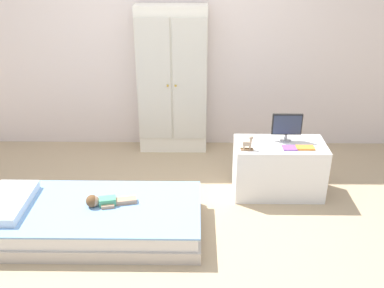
% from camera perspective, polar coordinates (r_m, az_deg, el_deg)
% --- Properties ---
extents(ground_plane, '(10.00, 10.00, 0.02)m').
position_cam_1_polar(ground_plane, '(3.67, -3.92, -10.34)').
color(ground_plane, tan).
extents(back_wall, '(6.40, 0.05, 2.70)m').
position_cam_1_polar(back_wall, '(4.61, -2.92, 15.69)').
color(back_wall, silver).
rests_on(back_wall, ground_plane).
extents(bed, '(1.71, 0.80, 0.23)m').
position_cam_1_polar(bed, '(3.59, -12.81, -9.52)').
color(bed, beige).
rests_on(bed, ground_plane).
extents(pillow, '(0.32, 0.57, 0.07)m').
position_cam_1_polar(pillow, '(3.71, -22.97, -7.01)').
color(pillow, silver).
rests_on(pillow, bed).
extents(doll, '(0.39, 0.16, 0.10)m').
position_cam_1_polar(doll, '(3.50, -11.71, -7.32)').
color(doll, '#4CA375').
rests_on(doll, bed).
extents(wardrobe, '(0.72, 0.28, 1.54)m').
position_cam_1_polar(wardrobe, '(4.58, -2.58, 8.19)').
color(wardrobe, white).
rests_on(wardrobe, ground_plane).
extents(tv_stand, '(0.79, 0.41, 0.49)m').
position_cam_1_polar(tv_stand, '(4.01, 11.22, -3.15)').
color(tv_stand, white).
rests_on(tv_stand, ground_plane).
extents(tv_monitor, '(0.26, 0.10, 0.25)m').
position_cam_1_polar(tv_monitor, '(3.91, 12.30, 2.38)').
color(tv_monitor, '#99999E').
rests_on(tv_monitor, tv_stand).
extents(rocking_horse_toy, '(0.11, 0.04, 0.13)m').
position_cam_1_polar(rocking_horse_toy, '(3.72, 7.36, 0.12)').
color(rocking_horse_toy, '#8E6642').
rests_on(rocking_horse_toy, tv_stand).
extents(book_purple, '(0.12, 0.10, 0.01)m').
position_cam_1_polar(book_purple, '(3.82, 12.64, -0.50)').
color(book_purple, '#8E51B2').
rests_on(book_purple, tv_stand).
extents(book_orange, '(0.16, 0.08, 0.02)m').
position_cam_1_polar(book_orange, '(3.85, 14.56, -0.47)').
color(book_orange, orange).
rests_on(book_orange, tv_stand).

